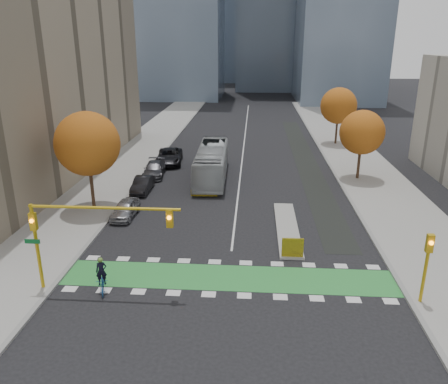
# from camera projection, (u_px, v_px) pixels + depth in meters

# --- Properties ---
(ground) EXTENTS (300.00, 300.00, 0.00)m
(ground) POSITION_uv_depth(u_px,v_px,m) (227.00, 291.00, 24.78)
(ground) COLOR black
(ground) RESTS_ON ground
(sidewalk_west) EXTENTS (7.00, 120.00, 0.15)m
(sidewalk_west) POSITION_uv_depth(u_px,v_px,m) (107.00, 179.00, 44.48)
(sidewalk_west) COLOR gray
(sidewalk_west) RESTS_ON ground
(sidewalk_east) EXTENTS (7.00, 120.00, 0.15)m
(sidewalk_east) POSITION_uv_depth(u_px,v_px,m) (377.00, 185.00, 42.72)
(sidewalk_east) COLOR gray
(sidewalk_east) RESTS_ON ground
(curb_west) EXTENTS (0.30, 120.00, 0.16)m
(curb_west) POSITION_uv_depth(u_px,v_px,m) (141.00, 180.00, 44.25)
(curb_west) COLOR gray
(curb_west) RESTS_ON ground
(curb_east) EXTENTS (0.30, 120.00, 0.16)m
(curb_east) POSITION_uv_depth(u_px,v_px,m) (341.00, 184.00, 42.94)
(curb_east) COLOR gray
(curb_east) RESTS_ON ground
(bike_crossing) EXTENTS (20.00, 3.00, 0.01)m
(bike_crossing) POSITION_uv_depth(u_px,v_px,m) (228.00, 278.00, 26.19)
(bike_crossing) COLOR #2D8B3A
(bike_crossing) RESTS_ON ground
(centre_line) EXTENTS (0.15, 70.00, 0.01)m
(centre_line) POSITION_uv_depth(u_px,v_px,m) (244.00, 140.00, 62.46)
(centre_line) COLOR silver
(centre_line) RESTS_ON ground
(bike_lane_paint) EXTENTS (2.50, 50.00, 0.01)m
(bike_lane_paint) POSITION_uv_depth(u_px,v_px,m) (305.00, 159.00, 52.55)
(bike_lane_paint) COLOR black
(bike_lane_paint) RESTS_ON ground
(median_island) EXTENTS (1.60, 10.00, 0.16)m
(median_island) POSITION_uv_depth(u_px,v_px,m) (287.00, 228.00, 32.97)
(median_island) COLOR gray
(median_island) RESTS_ON ground
(hazard_board) EXTENTS (1.40, 0.12, 1.30)m
(hazard_board) POSITION_uv_depth(u_px,v_px,m) (293.00, 248.00, 28.21)
(hazard_board) COLOR yellow
(hazard_board) RESTS_ON median_island
(tree_west) EXTENTS (5.20, 5.20, 8.22)m
(tree_west) POSITION_uv_depth(u_px,v_px,m) (87.00, 144.00, 35.02)
(tree_west) COLOR #332114
(tree_west) RESTS_ON ground
(tree_east_near) EXTENTS (4.40, 4.40, 7.08)m
(tree_east_near) POSITION_uv_depth(u_px,v_px,m) (362.00, 132.00, 43.12)
(tree_east_near) COLOR #332114
(tree_east_near) RESTS_ON ground
(tree_east_far) EXTENTS (4.80, 4.80, 7.65)m
(tree_east_far) POSITION_uv_depth(u_px,v_px,m) (339.00, 106.00, 58.04)
(tree_east_far) COLOR #332114
(tree_east_far) RESTS_ON ground
(traffic_signal_west) EXTENTS (8.53, 0.56, 5.20)m
(traffic_signal_west) POSITION_uv_depth(u_px,v_px,m) (80.00, 226.00, 23.49)
(traffic_signal_west) COLOR #BF9914
(traffic_signal_west) RESTS_ON ground
(traffic_signal_east) EXTENTS (0.35, 0.43, 4.10)m
(traffic_signal_east) POSITION_uv_depth(u_px,v_px,m) (427.00, 258.00, 22.72)
(traffic_signal_east) COLOR #BF9914
(traffic_signal_east) RESTS_ON ground
(cyclist) EXTENTS (1.18, 1.96, 2.13)m
(cyclist) POSITION_uv_depth(u_px,v_px,m) (102.00, 280.00, 24.53)
(cyclist) COLOR navy
(cyclist) RESTS_ON ground
(bus) EXTENTS (3.17, 12.24, 3.39)m
(bus) POSITION_uv_depth(u_px,v_px,m) (212.00, 163.00, 44.44)
(bus) COLOR #ACB1B4
(bus) RESTS_ON ground
(parked_car_a) EXTENTS (1.76, 4.09, 1.38)m
(parked_car_a) POSITION_uv_depth(u_px,v_px,m) (125.00, 209.00, 34.99)
(parked_car_a) COLOR #97989C
(parked_car_a) RESTS_ON ground
(parked_car_b) EXTENTS (1.49, 4.22, 1.39)m
(parked_car_b) POSITION_uv_depth(u_px,v_px,m) (142.00, 184.00, 40.90)
(parked_car_b) COLOR black
(parked_car_b) RESTS_ON ground
(parked_car_c) EXTENTS (2.52, 5.20, 1.46)m
(parked_car_c) POSITION_uv_depth(u_px,v_px,m) (154.00, 169.00, 45.60)
(parked_car_c) COLOR #46464B
(parked_car_c) RESTS_ON ground
(parked_car_d) EXTENTS (3.40, 6.29, 1.68)m
(parked_car_d) POSITION_uv_depth(u_px,v_px,m) (169.00, 156.00, 50.24)
(parked_car_d) COLOR black
(parked_car_d) RESTS_ON ground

